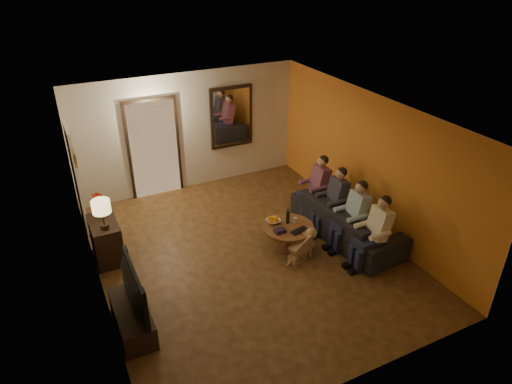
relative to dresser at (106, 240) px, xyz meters
name	(u,v)px	position (x,y,z in m)	size (l,w,h in m)	color
floor	(248,254)	(2.25, -1.01, -0.37)	(5.00, 6.00, 0.01)	#412811
ceiling	(247,115)	(2.25, -1.01, 2.23)	(5.00, 6.00, 0.01)	white
back_wall	(189,132)	(2.25, 1.99, 0.93)	(5.00, 0.02, 2.60)	beige
front_wall	(361,302)	(2.25, -4.01, 0.93)	(5.00, 0.02, 2.60)	beige
left_wall	(91,226)	(-0.25, -1.01, 0.93)	(0.02, 6.00, 2.60)	beige
right_wall	(369,162)	(4.75, -1.01, 0.93)	(0.02, 6.00, 2.60)	beige
orange_accent	(368,162)	(4.74, -1.01, 0.93)	(0.01, 6.00, 2.60)	orange
kitchen_doorway	(154,149)	(1.45, 1.97, 0.68)	(1.00, 0.06, 2.10)	#FFE0A5
door_trim	(154,149)	(1.45, 1.96, 0.68)	(1.12, 0.04, 2.22)	black
fridge_glimpse	(166,154)	(1.70, 1.98, 0.53)	(0.45, 0.03, 1.70)	silver
mirror_frame	(231,117)	(3.25, 1.95, 1.13)	(1.00, 0.05, 1.40)	black
mirror_glass	(232,117)	(3.25, 1.92, 1.13)	(0.86, 0.02, 1.26)	white
white_door	(77,179)	(-0.21, 1.29, 0.65)	(0.06, 0.85, 2.04)	white
framed_art	(75,158)	(-0.22, 0.29, 1.48)	(0.03, 0.28, 0.24)	#B28C33
art_canvas	(76,158)	(-0.21, 0.29, 1.48)	(0.01, 0.22, 0.18)	brown
dresser	(106,240)	(0.00, 0.00, 0.00)	(0.45, 0.83, 0.73)	black
table_lamp	(103,215)	(0.00, -0.22, 0.64)	(0.30, 0.30, 0.54)	beige
flower_vase	(98,205)	(0.00, 0.22, 0.59)	(0.14, 0.14, 0.44)	#B02312
tv_stand	(132,318)	(0.00, -1.89, -0.18)	(0.45, 1.14, 0.38)	black
tv	(127,290)	(0.00, -1.89, 0.34)	(0.15, 1.15, 0.66)	black
sofa	(346,220)	(4.15, -1.28, -0.02)	(0.93, 2.37, 0.69)	black
person_a	(375,234)	(4.05, -2.18, 0.23)	(0.60, 0.40, 1.20)	tan
person_b	(353,217)	(4.05, -1.58, 0.23)	(0.60, 0.40, 1.20)	tan
person_c	(334,202)	(4.05, -0.98, 0.23)	(0.60, 0.40, 1.20)	tan
person_d	(317,189)	(4.05, -0.38, 0.23)	(0.60, 0.40, 1.20)	tan
dog	(302,245)	(3.03, -1.54, -0.09)	(0.56, 0.24, 0.56)	#AB8B4F
coffee_table	(288,237)	(2.99, -1.12, -0.14)	(0.93, 0.93, 0.45)	brown
bowl	(273,221)	(2.81, -0.90, 0.11)	(0.26, 0.26, 0.06)	white
oranges	(273,218)	(2.81, -0.90, 0.18)	(0.20, 0.20, 0.08)	orange
wine_bottle	(288,215)	(3.04, -1.02, 0.24)	(0.07, 0.07, 0.31)	black
wine_glass	(295,220)	(3.17, -1.07, 0.13)	(0.06, 0.06, 0.10)	silver
book_stack	(280,230)	(2.77, -1.22, 0.12)	(0.20, 0.15, 0.07)	black
laptop	(301,232)	(3.09, -1.40, 0.10)	(0.33, 0.21, 0.03)	black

